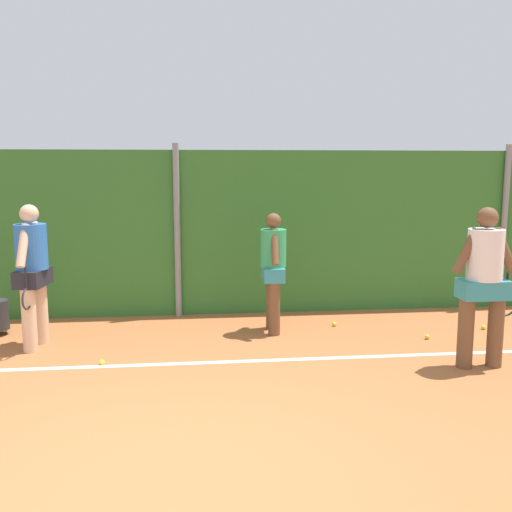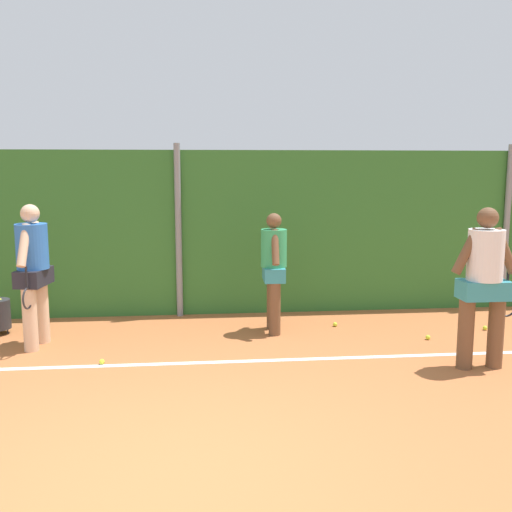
{
  "view_description": "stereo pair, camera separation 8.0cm",
  "coord_description": "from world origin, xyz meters",
  "px_view_note": "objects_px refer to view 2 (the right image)",
  "views": [
    {
      "loc": [
        0.23,
        -4.18,
        2.38
      ],
      "look_at": [
        1.05,
        3.21,
        1.23
      ],
      "focal_mm": 40.78,
      "sensor_mm": 36.0,
      "label": 1
    },
    {
      "loc": [
        0.31,
        -4.19,
        2.38
      ],
      "look_at": [
        1.05,
        3.21,
        1.23
      ],
      "focal_mm": 40.78,
      "sensor_mm": 36.0,
      "label": 2
    }
  ],
  "objects_px": {
    "tennis_ball_7": "(428,337)",
    "tennis_ball_8": "(335,324)",
    "player_foreground_near": "(484,279)",
    "player_midcourt": "(33,268)",
    "player_backcourt_far": "(274,266)",
    "tennis_ball_0": "(102,362)",
    "tennis_ball_4": "(485,328)"
  },
  "relations": [
    {
      "from": "tennis_ball_8",
      "to": "player_backcourt_far",
      "type": "bearing_deg",
      "value": -170.15
    },
    {
      "from": "player_backcourt_far",
      "to": "tennis_ball_0",
      "type": "height_order",
      "value": "player_backcourt_far"
    },
    {
      "from": "player_backcourt_far",
      "to": "tennis_ball_7",
      "type": "xyz_separation_m",
      "value": [
        2.08,
        -0.62,
        -0.94
      ]
    },
    {
      "from": "tennis_ball_7",
      "to": "tennis_ball_8",
      "type": "bearing_deg",
      "value": 145.11
    },
    {
      "from": "player_foreground_near",
      "to": "tennis_ball_4",
      "type": "relative_size",
      "value": 29.0
    },
    {
      "from": "player_backcourt_far",
      "to": "tennis_ball_7",
      "type": "height_order",
      "value": "player_backcourt_far"
    },
    {
      "from": "tennis_ball_4",
      "to": "tennis_ball_0",
      "type": "bearing_deg",
      "value": -169.84
    },
    {
      "from": "tennis_ball_0",
      "to": "tennis_ball_7",
      "type": "distance_m",
      "value": 4.37
    },
    {
      "from": "player_backcourt_far",
      "to": "tennis_ball_8",
      "type": "xyz_separation_m",
      "value": [
        0.95,
        0.17,
        -0.94
      ]
    },
    {
      "from": "player_foreground_near",
      "to": "tennis_ball_0",
      "type": "distance_m",
      "value": 4.66
    },
    {
      "from": "tennis_ball_7",
      "to": "tennis_ball_8",
      "type": "height_order",
      "value": "same"
    },
    {
      "from": "player_backcourt_far",
      "to": "tennis_ball_4",
      "type": "distance_m",
      "value": 3.25
    },
    {
      "from": "player_foreground_near",
      "to": "tennis_ball_8",
      "type": "bearing_deg",
      "value": 123.74
    },
    {
      "from": "tennis_ball_0",
      "to": "tennis_ball_4",
      "type": "height_order",
      "value": "same"
    },
    {
      "from": "tennis_ball_0",
      "to": "tennis_ball_8",
      "type": "relative_size",
      "value": 1.0
    },
    {
      "from": "player_midcourt",
      "to": "tennis_ball_8",
      "type": "distance_m",
      "value": 4.34
    },
    {
      "from": "player_foreground_near",
      "to": "tennis_ball_7",
      "type": "height_order",
      "value": "player_foreground_near"
    },
    {
      "from": "player_midcourt",
      "to": "tennis_ball_8",
      "type": "xyz_separation_m",
      "value": [
        4.18,
        0.55,
        -1.03
      ]
    },
    {
      "from": "tennis_ball_4",
      "to": "tennis_ball_7",
      "type": "relative_size",
      "value": 1.0
    },
    {
      "from": "player_foreground_near",
      "to": "player_midcourt",
      "type": "relative_size",
      "value": 1.01
    },
    {
      "from": "player_foreground_near",
      "to": "tennis_ball_8",
      "type": "xyz_separation_m",
      "value": [
        -1.29,
        1.93,
        -1.04
      ]
    },
    {
      "from": "player_foreground_near",
      "to": "player_midcourt",
      "type": "xyz_separation_m",
      "value": [
        -5.47,
        1.38,
        -0.01
      ]
    },
    {
      "from": "player_backcourt_far",
      "to": "tennis_ball_4",
      "type": "xyz_separation_m",
      "value": [
        3.1,
        -0.24,
        -0.94
      ]
    },
    {
      "from": "player_foreground_near",
      "to": "tennis_ball_8",
      "type": "height_order",
      "value": "player_foreground_near"
    },
    {
      "from": "tennis_ball_4",
      "to": "player_backcourt_far",
      "type": "bearing_deg",
      "value": 175.51
    },
    {
      "from": "player_midcourt",
      "to": "tennis_ball_4",
      "type": "bearing_deg",
      "value": 100.14
    },
    {
      "from": "player_midcourt",
      "to": "tennis_ball_0",
      "type": "distance_m",
      "value": 1.63
    },
    {
      "from": "tennis_ball_0",
      "to": "player_foreground_near",
      "type": "bearing_deg",
      "value": -7.13
    },
    {
      "from": "player_foreground_near",
      "to": "tennis_ball_7",
      "type": "relative_size",
      "value": 29.0
    },
    {
      "from": "tennis_ball_4",
      "to": "tennis_ball_8",
      "type": "height_order",
      "value": "same"
    },
    {
      "from": "tennis_ball_4",
      "to": "tennis_ball_7",
      "type": "distance_m",
      "value": 1.09
    },
    {
      "from": "player_midcourt",
      "to": "player_backcourt_far",
      "type": "distance_m",
      "value": 3.25
    }
  ]
}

